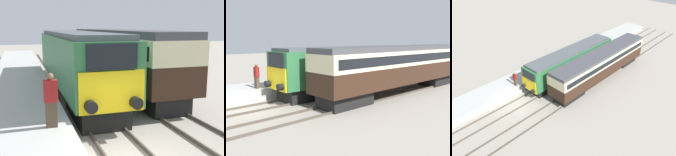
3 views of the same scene
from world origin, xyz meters
TOP-DOWN VIEW (x-y plane):
  - ground_plane at (0.00, 0.00)m, footprint 120.00×120.00m
  - platform_left at (-3.30, 8.00)m, footprint 3.50×50.00m
  - rails_near_track at (0.00, 5.00)m, footprint 1.51×60.00m
  - rails_far_track at (3.40, 5.00)m, footprint 1.50×60.00m
  - locomotive at (0.00, 9.22)m, footprint 2.70×14.94m
  - passenger_carriage at (3.40, 11.29)m, footprint 2.75×16.76m
  - person_on_platform at (-2.22, 1.58)m, footprint 0.44×0.26m

SIDE VIEW (x-z plane):
  - ground_plane at x=0.00m, z-range 0.00..0.00m
  - rails_near_track at x=0.00m, z-range 0.00..0.14m
  - rails_far_track at x=3.40m, z-range 0.00..0.14m
  - platform_left at x=-3.30m, z-range 0.00..0.84m
  - person_on_platform at x=-2.22m, z-range 0.84..2.64m
  - locomotive at x=0.00m, z-range 0.24..4.03m
  - passenger_carriage at x=3.40m, z-range 0.41..4.28m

